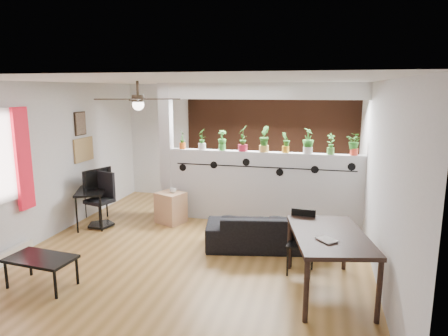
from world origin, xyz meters
TOP-DOWN VIEW (x-y plane):
  - room_shell at (0.00, 0.00)m, footprint 6.30×7.10m
  - partition_wall at (0.80, 1.50)m, footprint 3.60×0.18m
  - ceiling_header at (0.80, 1.50)m, footprint 3.60×0.18m
  - pier_column at (-1.11, 1.50)m, footprint 0.22×0.20m
  - brick_panel at (0.80, 2.97)m, footprint 3.90×0.05m
  - vine_decal at (0.80, 1.40)m, footprint 3.31×0.01m
  - baseboard_heater at (-2.54, -1.20)m, footprint 0.08×1.00m
  - corkboard at (-2.58, 0.95)m, footprint 0.03×0.60m
  - framed_art at (-2.58, 0.90)m, footprint 0.03×0.34m
  - ceiling_fan at (-0.80, -0.30)m, footprint 1.19×1.19m
  - potted_plant_0 at (-0.78, 1.50)m, footprint 0.20×0.22m
  - potted_plant_1 at (-0.39, 1.50)m, footprint 0.19×0.22m
  - potted_plant_2 at (0.01, 1.50)m, footprint 0.22×0.20m
  - potted_plant_3 at (0.40, 1.50)m, footprint 0.21×0.26m
  - potted_plant_4 at (0.80, 1.50)m, footprint 0.25×0.29m
  - potted_plant_5 at (1.20, 1.50)m, footprint 0.23×0.22m
  - potted_plant_6 at (1.59, 1.50)m, footprint 0.20×0.24m
  - potted_plant_7 at (1.99, 1.50)m, footprint 0.20×0.18m
  - potted_plant_8 at (2.38, 1.50)m, footprint 0.25×0.23m
  - sofa at (1.07, 0.29)m, footprint 1.96×1.07m
  - cube_shelf at (-0.88, 1.06)m, footprint 0.60×0.58m
  - cup at (-0.83, 1.06)m, footprint 0.14×0.14m
  - computer_desk at (-2.25, 0.61)m, footprint 0.82×1.05m
  - monitor at (-2.25, 0.76)m, footprint 0.35×0.18m
  - office_chair at (-2.03, 0.59)m, footprint 0.51×0.52m
  - dining_table at (1.97, -0.96)m, footprint 1.13×1.55m
  - book at (1.87, -1.26)m, footprint 0.27×0.28m
  - folding_chair at (1.62, -0.43)m, footprint 0.38×0.38m
  - coffee_table at (-1.56, -1.68)m, footprint 0.89×0.55m

SIDE VIEW (x-z plane):
  - baseboard_heater at x=-2.54m, z-range 0.00..0.18m
  - sofa at x=1.07m, z-range 0.00..0.54m
  - cube_shelf at x=-0.88m, z-range 0.00..0.58m
  - coffee_table at x=-1.56m, z-range 0.16..0.55m
  - office_chair at x=-2.03m, z-range -0.06..0.92m
  - folding_chair at x=1.62m, z-range 0.08..0.94m
  - computer_desk at x=-2.25m, z-range 0.27..0.95m
  - cup at x=-0.83m, z-range 0.58..0.67m
  - partition_wall at x=0.80m, z-range 0.00..1.35m
  - dining_table at x=1.97m, z-range 0.30..1.07m
  - monitor at x=-2.25m, z-range 0.67..0.87m
  - book at x=1.87m, z-range 0.77..0.79m
  - vine_decal at x=0.80m, z-range 0.93..1.23m
  - room_shell at x=0.00m, z-range -0.15..2.75m
  - pier_column at x=-1.11m, z-range 0.00..2.60m
  - brick_panel at x=0.80m, z-range 0.00..2.60m
  - corkboard at x=-2.58m, z-range 1.12..1.58m
  - potted_plant_0 at x=-0.78m, z-range 1.36..1.73m
  - potted_plant_7 at x=1.99m, z-range 1.36..1.73m
  - potted_plant_5 at x=1.20m, z-range 1.36..1.73m
  - potted_plant_2 at x=0.01m, z-range 1.36..1.74m
  - potted_plant_8 at x=2.38m, z-range 1.36..1.75m
  - potted_plant_1 at x=-0.39m, z-range 1.36..1.77m
  - potted_plant_6 at x=1.59m, z-range 1.36..1.82m
  - potted_plant_4 at x=0.80m, z-range 1.36..1.84m
  - potted_plant_3 at x=0.40m, z-range 1.36..1.84m
  - framed_art at x=-2.58m, z-range 1.63..2.07m
  - ceiling_fan at x=-0.80m, z-range 2.10..2.53m
  - ceiling_header at x=0.80m, z-range 2.30..2.60m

